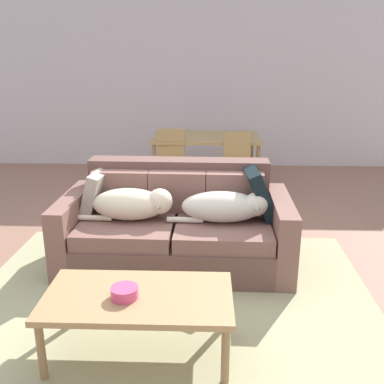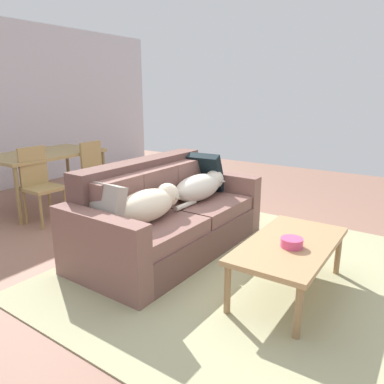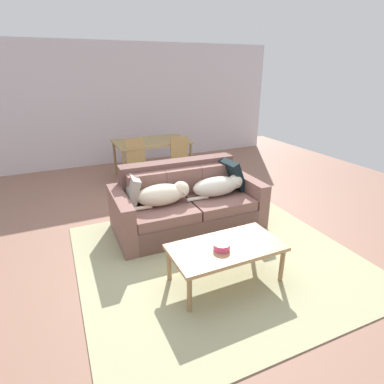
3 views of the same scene
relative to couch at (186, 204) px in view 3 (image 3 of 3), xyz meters
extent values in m
plane|color=#936855|center=(-0.08, -0.26, -0.34)|extent=(10.00, 10.00, 0.00)
cube|color=silver|center=(-0.08, 3.74, 1.01)|extent=(8.00, 0.12, 2.70)
cube|color=tan|center=(0.00, -0.93, -0.33)|extent=(3.29, 3.06, 0.01)
cube|color=brown|center=(0.00, -0.07, -0.18)|extent=(1.74, 1.04, 0.31)
cube|color=#7E574E|center=(-0.43, -0.06, 0.04)|extent=(0.86, 0.98, 0.14)
cube|color=#7E574E|center=(0.43, -0.08, 0.04)|extent=(0.86, 0.98, 0.14)
cube|color=brown|center=(0.01, 0.31, 0.34)|extent=(1.72, 0.28, 0.46)
cube|color=#7E574E|center=(-0.53, 0.13, 0.30)|extent=(0.53, 0.17, 0.38)
cube|color=#7E574E|center=(0.00, 0.12, 0.30)|extent=(0.53, 0.17, 0.38)
cube|color=#7E574E|center=(0.54, 0.11, 0.30)|extent=(0.53, 0.17, 0.38)
cube|color=#7E574E|center=(-0.95, -0.05, -0.02)|extent=(0.19, 1.00, 0.65)
cube|color=#7E574E|center=(0.94, -0.09, -0.02)|extent=(0.19, 1.00, 0.65)
ellipsoid|color=beige|center=(-0.41, -0.10, 0.25)|extent=(0.67, 0.35, 0.28)
sphere|color=beige|center=(-0.13, -0.13, 0.29)|extent=(0.23, 0.23, 0.23)
cone|color=#B1A48D|center=(-0.14, -0.23, 0.28)|extent=(0.10, 0.13, 0.10)
cylinder|color=beige|center=(-0.71, -0.16, 0.14)|extent=(0.30, 0.06, 0.05)
ellipsoid|color=beige|center=(0.41, -0.13, 0.25)|extent=(0.72, 0.34, 0.27)
sphere|color=beige|center=(0.71, -0.15, 0.28)|extent=(0.21, 0.21, 0.21)
cone|color=#A39C8F|center=(0.71, -0.25, 0.27)|extent=(0.10, 0.12, 0.09)
cylinder|color=beige|center=(0.09, -0.18, 0.14)|extent=(0.32, 0.06, 0.05)
cube|color=#ACA093|center=(-0.76, 0.07, 0.29)|extent=(0.25, 0.43, 0.42)
cube|color=black|center=(0.76, 0.04, 0.33)|extent=(0.32, 0.49, 0.48)
cube|color=tan|center=(-0.15, -1.35, 0.08)|extent=(1.18, 0.62, 0.04)
cylinder|color=#99744C|center=(-0.69, -1.61, -0.14)|extent=(0.05, 0.05, 0.40)
cylinder|color=#99744C|center=(0.39, -1.61, -0.14)|extent=(0.05, 0.05, 0.40)
cylinder|color=#99744C|center=(-0.69, -1.09, -0.14)|extent=(0.05, 0.05, 0.40)
cylinder|color=#99744C|center=(0.39, -1.09, -0.14)|extent=(0.05, 0.05, 0.40)
cylinder|color=#EA4C7F|center=(-0.22, -1.39, 0.13)|extent=(0.17, 0.17, 0.07)
cube|color=#A48650|center=(0.26, 2.33, 0.40)|extent=(1.49, 0.93, 0.04)
cylinder|color=olive|center=(-0.43, 1.91, 0.02)|extent=(0.05, 0.05, 0.73)
cylinder|color=olive|center=(0.96, 1.91, 0.02)|extent=(0.05, 0.05, 0.73)
cylinder|color=olive|center=(-0.43, 2.74, 0.02)|extent=(0.05, 0.05, 0.73)
cylinder|color=olive|center=(0.96, 2.74, 0.02)|extent=(0.05, 0.05, 0.73)
cube|color=#A48650|center=(-0.21, 1.72, 0.10)|extent=(0.41, 0.41, 0.04)
cube|color=#A48650|center=(-0.20, 1.90, 0.36)|extent=(0.36, 0.05, 0.47)
cylinder|color=olive|center=(-0.38, 1.55, -0.13)|extent=(0.04, 0.04, 0.42)
cylinder|color=olive|center=(-0.04, 1.54, -0.13)|extent=(0.04, 0.04, 0.42)
cylinder|color=olive|center=(-0.37, 1.89, -0.13)|extent=(0.04, 0.04, 0.42)
cylinder|color=olive|center=(-0.03, 1.88, -0.13)|extent=(0.04, 0.04, 0.42)
cube|color=#A48650|center=(0.67, 1.65, 0.09)|extent=(0.41, 0.41, 0.04)
cube|color=#A48650|center=(0.67, 1.83, 0.34)|extent=(0.36, 0.04, 0.46)
cylinder|color=olive|center=(0.50, 1.48, -0.14)|extent=(0.04, 0.04, 0.41)
cylinder|color=olive|center=(0.84, 1.49, -0.14)|extent=(0.04, 0.04, 0.41)
cylinder|color=olive|center=(0.50, 1.82, -0.14)|extent=(0.04, 0.04, 0.41)
cylinder|color=olive|center=(0.84, 1.83, -0.14)|extent=(0.04, 0.04, 0.41)
camera|label=1|loc=(0.27, -3.71, 1.54)|focal=40.38mm
camera|label=2|loc=(-2.84, -2.21, 1.25)|focal=34.71mm
camera|label=3|loc=(-1.66, -3.74, 1.83)|focal=29.23mm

